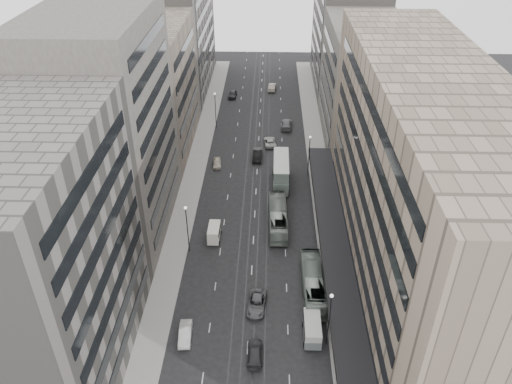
# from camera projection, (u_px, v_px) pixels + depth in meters

# --- Properties ---
(ground) EXTENTS (220.00, 220.00, 0.00)m
(ground) POSITION_uv_depth(u_px,v_px,m) (250.00, 311.00, 66.07)
(ground) COLOR black
(ground) RESTS_ON ground
(sidewalk_right) EXTENTS (4.00, 125.00, 0.15)m
(sidewalk_right) POSITION_uv_depth(u_px,v_px,m) (319.00, 168.00, 97.07)
(sidewalk_right) COLOR gray
(sidewalk_right) RESTS_ON ground
(sidewalk_left) EXTENTS (4.00, 125.00, 0.15)m
(sidewalk_left) POSITION_uv_depth(u_px,v_px,m) (196.00, 166.00, 97.66)
(sidewalk_left) COLOR gray
(sidewalk_left) RESTS_ON ground
(department_store) EXTENTS (19.20, 60.00, 30.00)m
(department_store) POSITION_uv_depth(u_px,v_px,m) (418.00, 186.00, 64.03)
(department_store) COLOR gray
(department_store) RESTS_ON ground
(building_right_mid) EXTENTS (15.00, 28.00, 24.00)m
(building_right_mid) POSITION_uv_depth(u_px,v_px,m) (364.00, 83.00, 102.41)
(building_right_mid) COLOR #4C4742
(building_right_mid) RESTS_ON ground
(building_right_far) EXTENTS (15.00, 32.00, 28.00)m
(building_right_far) POSITION_uv_depth(u_px,v_px,m) (347.00, 32.00, 126.39)
(building_right_far) COLOR #66625C
(building_right_far) RESTS_ON ground
(building_left_a) EXTENTS (15.00, 28.00, 30.00)m
(building_left_a) POSITION_uv_depth(u_px,v_px,m) (39.00, 262.00, 51.68)
(building_left_a) COLOR #66625C
(building_left_a) RESTS_ON ground
(building_left_b) EXTENTS (15.00, 26.00, 34.00)m
(building_left_b) POSITION_uv_depth(u_px,v_px,m) (108.00, 130.00, 73.15)
(building_left_b) COLOR #4C4742
(building_left_b) RESTS_ON ground
(building_left_c) EXTENTS (15.00, 28.00, 25.00)m
(building_left_c) POSITION_uv_depth(u_px,v_px,m) (150.00, 89.00, 98.18)
(building_left_c) COLOR gray
(building_left_c) RESTS_ON ground
(building_left_d) EXTENTS (15.00, 38.00, 28.00)m
(building_left_d) POSITION_uv_depth(u_px,v_px,m) (176.00, 34.00, 124.93)
(building_left_d) COLOR #66625C
(building_left_d) RESTS_ON ground
(lamp_right_near) EXTENTS (0.44, 0.44, 8.32)m
(lamp_right_near) POSITION_uv_depth(u_px,v_px,m) (330.00, 313.00, 58.80)
(lamp_right_near) COLOR #262628
(lamp_right_near) RESTS_ON ground
(lamp_right_far) EXTENTS (0.44, 0.44, 8.32)m
(lamp_right_far) POSITION_uv_depth(u_px,v_px,m) (309.00, 151.00, 92.23)
(lamp_right_far) COLOR #262628
(lamp_right_far) RESTS_ON ground
(lamp_left_near) EXTENTS (0.44, 0.44, 8.32)m
(lamp_left_near) POSITION_uv_depth(u_px,v_px,m) (187.00, 224.00, 73.48)
(lamp_left_near) COLOR #262628
(lamp_left_near) RESTS_ON ground
(lamp_left_far) EXTENTS (0.44, 0.44, 8.32)m
(lamp_left_far) POSITION_uv_depth(u_px,v_px,m) (215.00, 106.00, 109.41)
(lamp_left_far) COLOR #262628
(lamp_left_far) RESTS_ON ground
(bus_near) EXTENTS (2.97, 11.96, 3.32)m
(bus_near) POSITION_uv_depth(u_px,v_px,m) (313.00, 283.00, 68.18)
(bus_near) COLOR gray
(bus_near) RESTS_ON ground
(bus_far) EXTENTS (3.07, 12.14, 3.37)m
(bus_far) POSITION_uv_depth(u_px,v_px,m) (278.00, 217.00, 80.87)
(bus_far) COLOR gray
(bus_far) RESTS_ON ground
(double_decker) EXTENTS (3.07, 9.74, 5.31)m
(double_decker) POSITION_uv_depth(u_px,v_px,m) (281.00, 171.00, 90.62)
(double_decker) COLOR slate
(double_decker) RESTS_ON ground
(vw_microbus) EXTENTS (2.27, 4.90, 2.64)m
(vw_microbus) POSITION_uv_depth(u_px,v_px,m) (312.00, 329.00, 61.68)
(vw_microbus) COLOR slate
(vw_microbus) RESTS_ON ground
(panel_van) EXTENTS (1.99, 3.96, 2.48)m
(panel_van) POSITION_uv_depth(u_px,v_px,m) (214.00, 232.00, 78.01)
(panel_van) COLOR silver
(panel_van) RESTS_ON ground
(sedan_1) EXTENTS (1.78, 4.40, 1.42)m
(sedan_1) POSITION_uv_depth(u_px,v_px,m) (185.00, 334.00, 61.98)
(sedan_1) COLOR white
(sedan_1) RESTS_ON ground
(sedan_2) EXTENTS (2.85, 5.34, 1.43)m
(sedan_2) POSITION_uv_depth(u_px,v_px,m) (257.00, 304.00, 66.21)
(sedan_2) COLOR #515153
(sedan_2) RESTS_ON ground
(sedan_3) EXTENTS (1.92, 4.64, 1.34)m
(sedan_3) POSITION_uv_depth(u_px,v_px,m) (255.00, 353.00, 59.59)
(sedan_3) COLOR #28292B
(sedan_3) RESTS_ON ground
(sedan_4) EXTENTS (1.96, 4.10, 1.35)m
(sedan_4) POSITION_uv_depth(u_px,v_px,m) (217.00, 163.00, 97.65)
(sedan_4) COLOR #BDB39D
(sedan_4) RESTS_ON ground
(sedan_5) EXTENTS (1.90, 5.23, 1.71)m
(sedan_5) POSITION_uv_depth(u_px,v_px,m) (257.00, 155.00, 99.95)
(sedan_5) COLOR black
(sedan_5) RESTS_ON ground
(sedan_6) EXTENTS (2.95, 5.31, 1.40)m
(sedan_6) POSITION_uv_depth(u_px,v_px,m) (270.00, 142.00, 105.02)
(sedan_6) COLOR #B5B5B1
(sedan_6) RESTS_ON ground
(sedan_7) EXTENTS (2.70, 5.91, 1.68)m
(sedan_7) POSITION_uv_depth(u_px,v_px,m) (286.00, 124.00, 111.92)
(sedan_7) COLOR slate
(sedan_7) RESTS_ON ground
(sedan_8) EXTENTS (2.13, 4.78, 1.60)m
(sedan_8) POSITION_uv_depth(u_px,v_px,m) (233.00, 94.00, 126.57)
(sedan_8) COLOR #242426
(sedan_8) RESTS_ON ground
(sedan_9) EXTENTS (2.18, 5.26, 1.69)m
(sedan_9) POSITION_uv_depth(u_px,v_px,m) (272.00, 87.00, 130.63)
(sedan_9) COLOR #A79D8B
(sedan_9) RESTS_ON ground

